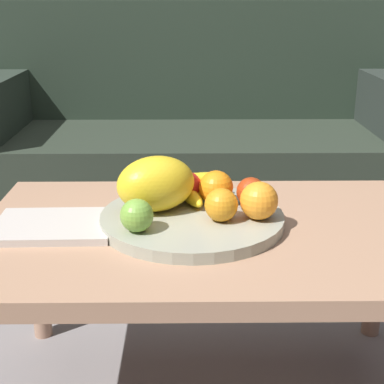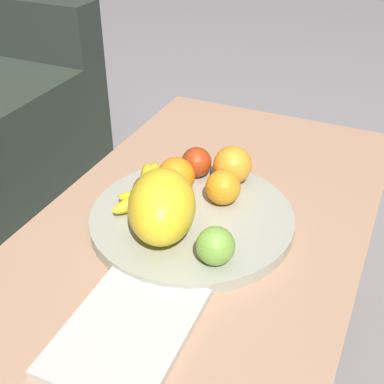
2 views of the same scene
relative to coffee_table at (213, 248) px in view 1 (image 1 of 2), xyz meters
The scene contains 12 objects.
coffee_table is the anchor object (origin of this frame).
couch 1.18m from the coffee_table, 91.12° to the left, with size 1.70×0.70×0.90m.
fruit_bowl 0.08m from the coffee_table, 161.92° to the left, with size 0.40×0.40×0.03m, color #9DA08D.
melon_large_front 0.19m from the coffee_table, 162.61° to the left, with size 0.17×0.12×0.12m, color yellow.
orange_front 0.14m from the coffee_table, 83.95° to the left, with size 0.08×0.08×0.08m, color orange.
orange_left 0.11m from the coffee_table, 61.36° to the right, with size 0.07×0.07×0.07m, color orange.
orange_right 0.15m from the coffee_table, ahead, with size 0.08×0.08×0.08m, color orange.
apple_front 0.16m from the coffee_table, 118.59° to the left, with size 0.07×0.07×0.07m, color red.
apple_left 0.15m from the coffee_table, 36.95° to the left, with size 0.07×0.07×0.07m, color #A83513.
apple_right 0.21m from the coffee_table, 153.69° to the right, with size 0.07×0.07×0.07m, color #74AA3D.
banana_bunch 0.16m from the coffee_table, 115.80° to the left, with size 0.17×0.15×0.06m.
magazine 0.35m from the coffee_table, behind, with size 0.25×0.18×0.02m, color beige.
Camera 1 is at (-0.06, -1.13, 0.93)m, focal length 52.89 mm.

